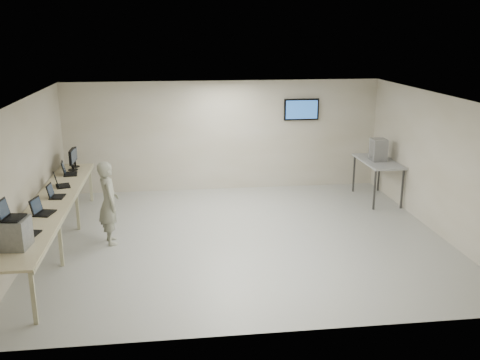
{
  "coord_description": "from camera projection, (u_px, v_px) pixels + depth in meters",
  "views": [
    {
      "loc": [
        -1.29,
        -9.89,
        4.02
      ],
      "look_at": [
        0.0,
        0.2,
        1.15
      ],
      "focal_mm": 40.0,
      "sensor_mm": 36.0,
      "label": 1
    }
  ],
  "objects": [
    {
      "name": "monitor_far",
      "position": [
        74.0,
        156.0,
        12.53
      ],
      "size": [
        0.2,
        0.45,
        0.44
      ],
      "color": "black",
      "rests_on": "workbench"
    },
    {
      "name": "laptop_3",
      "position": [
        60.0,
        183.0,
        10.99
      ],
      "size": [
        0.39,
        0.43,
        0.29
      ],
      "rotation": [
        0.0,
        0.0,
        0.28
      ],
      "color": "black",
      "rests_on": "workbench"
    },
    {
      "name": "equipment_box",
      "position": [
        15.0,
        233.0,
        7.87
      ],
      "size": [
        0.42,
        0.47,
        0.45
      ],
      "primitive_type": "cube",
      "rotation": [
        0.0,
        0.0,
        -0.1
      ],
      "color": "gray",
      "rests_on": "workbench"
    },
    {
      "name": "laptop_2",
      "position": [
        54.0,
        194.0,
        10.28
      ],
      "size": [
        0.3,
        0.36,
        0.27
      ],
      "rotation": [
        0.0,
        0.0,
        -0.07
      ],
      "color": "black",
      "rests_on": "workbench"
    },
    {
      "name": "laptop_4",
      "position": [
        68.0,
        171.0,
        11.89
      ],
      "size": [
        0.37,
        0.43,
        0.31
      ],
      "rotation": [
        0.0,
        0.0,
        0.13
      ],
      "color": "black",
      "rests_on": "workbench"
    },
    {
      "name": "workbench",
      "position": [
        52.0,
        206.0,
        10.03
      ],
      "size": [
        0.76,
        6.0,
        0.9
      ],
      "color": "beige",
      "rests_on": "ground"
    },
    {
      "name": "laptop_on_box",
      "position": [
        9.0,
        214.0,
        7.78
      ],
      "size": [
        0.35,
        0.41,
        0.29
      ],
      "rotation": [
        0.0,
        0.0,
        -0.13
      ],
      "color": "black",
      "rests_on": "equipment_box"
    },
    {
      "name": "monitor_near",
      "position": [
        72.0,
        158.0,
        12.22
      ],
      "size": [
        0.22,
        0.49,
        0.49
      ],
      "color": "black",
      "rests_on": "workbench"
    },
    {
      "name": "storage_bins",
      "position": [
        378.0,
        150.0,
        12.77
      ],
      "size": [
        0.34,
        0.37,
        0.53
      ],
      "color": "gray",
      "rests_on": "side_table"
    },
    {
      "name": "room",
      "position": [
        243.0,
        169.0,
        10.37
      ],
      "size": [
        8.01,
        7.01,
        2.81
      ],
      "color": "#BABABA",
      "rests_on": "ground"
    },
    {
      "name": "soldier",
      "position": [
        109.0,
        203.0,
        10.24
      ],
      "size": [
        0.54,
        0.68,
        1.63
      ],
      "primitive_type": "imported",
      "rotation": [
        0.0,
        0.0,
        1.85
      ],
      "color": "gray",
      "rests_on": "ground"
    },
    {
      "name": "side_table",
      "position": [
        378.0,
        163.0,
        12.87
      ],
      "size": [
        0.77,
        1.64,
        0.98
      ],
      "color": "#949494",
      "rests_on": "ground"
    },
    {
      "name": "laptop_0",
      "position": [
        26.0,
        231.0,
        8.4
      ],
      "size": [
        0.36,
        0.4,
        0.28
      ],
      "rotation": [
        0.0,
        0.0,
        -0.21
      ],
      "color": "black",
      "rests_on": "workbench"
    },
    {
      "name": "laptop_1",
      "position": [
        41.0,
        210.0,
        9.35
      ],
      "size": [
        0.39,
        0.43,
        0.3
      ],
      "rotation": [
        0.0,
        0.0,
        -0.24
      ],
      "color": "black",
      "rests_on": "workbench"
    }
  ]
}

